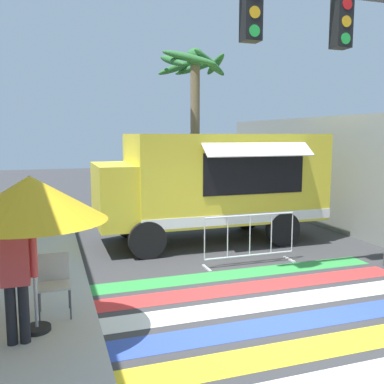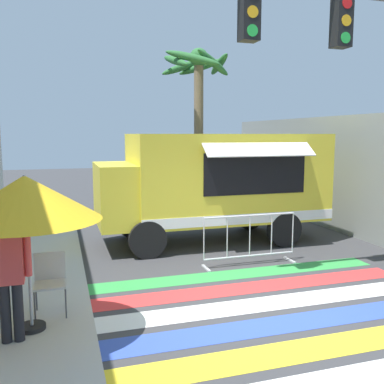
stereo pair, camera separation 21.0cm
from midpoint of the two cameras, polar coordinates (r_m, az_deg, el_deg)
The scene contains 10 objects.
ground_plane at distance 7.29m, azimuth 10.04°, elevation -14.65°, with size 60.00×60.00×0.00m, color #38383A.
concrete_wall_right at distance 11.88m, azimuth 23.32°, elevation 1.66°, with size 0.20×16.00×3.28m.
crosswalk_painted at distance 7.00m, azimuth 11.40°, elevation -15.61°, with size 6.40×4.36×0.01m.
food_truck at distance 10.91m, azimuth 2.98°, elevation 1.56°, with size 5.72×2.70×2.77m.
traffic_signal_pole at distance 8.77m, azimuth 19.90°, elevation 16.07°, with size 4.28×0.29×5.71m.
patio_umbrella at distance 5.88m, azimuth -20.39°, elevation -0.83°, with size 1.95×1.95×2.08m.
folding_chair at distance 6.67m, azimuth -17.55°, elevation -10.78°, with size 0.44×0.44×0.88m.
vendor_person at distance 5.80m, azimuth -22.20°, elevation -9.76°, with size 0.53×0.21×1.62m.
barricade_front at distance 9.19m, azimuth 8.36°, elevation -6.35°, with size 2.07×0.44×1.09m.
palm_tree at distance 14.25m, azimuth 1.17°, elevation 13.12°, with size 2.40×2.55×5.51m.
Camera 2 is at (-3.04, -6.01, 2.76)m, focal length 40.00 mm.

